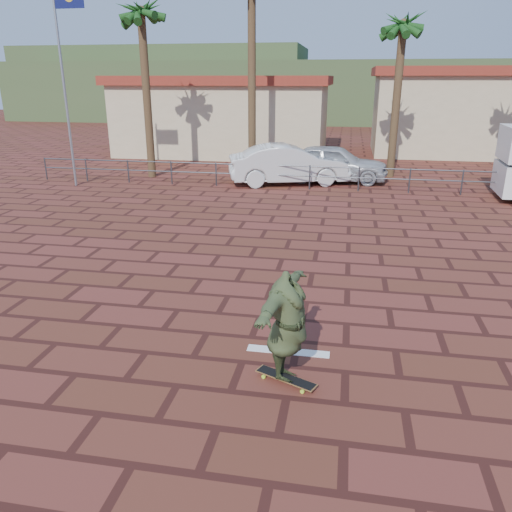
{
  "coord_description": "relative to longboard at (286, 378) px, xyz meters",
  "views": [
    {
      "loc": [
        1.5,
        -8.61,
        4.38
      ],
      "look_at": [
        -0.3,
        1.24,
        0.8
      ],
      "focal_mm": 35.0,
      "sensor_mm": 36.0,
      "label": 1
    }
  ],
  "objects": [
    {
      "name": "car_silver",
      "position": [
        0.11,
        16.08,
        0.73
      ],
      "size": [
        4.83,
        2.06,
        1.63
      ],
      "primitive_type": "imported",
      "rotation": [
        0.0,
        0.0,
        1.54
      ],
      "color": "#B3B6BB",
      "rests_on": "ground"
    },
    {
      "name": "ground",
      "position": [
        -0.78,
        2.13,
        -0.08
      ],
      "size": [
        120.0,
        120.0,
        0.0
      ],
      "primitive_type": "plane",
      "color": "maroon",
      "rests_on": "ground"
    },
    {
      "name": "palm_center",
      "position": [
        2.72,
        17.63,
        6.28
      ],
      "size": [
        2.4,
        2.4,
        7.75
      ],
      "color": "brown",
      "rests_on": "ground"
    },
    {
      "name": "skateboarder",
      "position": [
        0.0,
        -0.0,
        0.88
      ],
      "size": [
        0.9,
        2.19,
        1.73
      ],
      "primitive_type": "imported",
      "rotation": [
        0.0,
        0.0,
        1.42
      ],
      "color": "#374324",
      "rests_on": "longboard"
    },
    {
      "name": "flagpole",
      "position": [
        -10.65,
        13.13,
        4.56
      ],
      "size": [
        1.3,
        0.1,
        8.0
      ],
      "color": "gray",
      "rests_on": "ground"
    },
    {
      "name": "car_white",
      "position": [
        -1.78,
        15.13,
        0.77
      ],
      "size": [
        5.43,
        3.21,
        1.69
      ],
      "primitive_type": "imported",
      "rotation": [
        0.0,
        0.0,
        1.87
      ],
      "color": "silver",
      "rests_on": "ground"
    },
    {
      "name": "hill_front",
      "position": [
        -0.78,
        52.13,
        2.92
      ],
      "size": [
        70.0,
        18.0,
        6.0
      ],
      "primitive_type": "cube",
      "color": "#384C28",
      "rests_on": "ground"
    },
    {
      "name": "paint_stripe",
      "position": [
        -0.08,
        0.93,
        -0.08
      ],
      "size": [
        1.4,
        0.22,
        0.01
      ],
      "primitive_type": "cube",
      "color": "white",
      "rests_on": "ground"
    },
    {
      "name": "palm_far_left",
      "position": [
        -8.28,
        15.63,
        6.75
      ],
      "size": [
        2.4,
        2.4,
        8.25
      ],
      "color": "brown",
      "rests_on": "ground"
    },
    {
      "name": "hill_back",
      "position": [
        -22.78,
        58.13,
        3.92
      ],
      "size": [
        35.0,
        14.0,
        8.0
      ],
      "primitive_type": "cube",
      "color": "#384C28",
      "rests_on": "ground"
    },
    {
      "name": "guardrail",
      "position": [
        -0.78,
        14.13,
        0.6
      ],
      "size": [
        24.06,
        0.06,
        1.0
      ],
      "color": "#47494F",
      "rests_on": "ground"
    },
    {
      "name": "longboard",
      "position": [
        0.0,
        0.0,
        0.0
      ],
      "size": [
        0.99,
        0.6,
        0.1
      ],
      "rotation": [
        0.0,
        0.0,
        -0.42
      ],
      "color": "olive",
      "rests_on": "ground"
    },
    {
      "name": "building_east",
      "position": [
        7.22,
        26.13,
        2.46
      ],
      "size": [
        10.6,
        6.6,
        5.0
      ],
      "color": "beige",
      "rests_on": "ground"
    },
    {
      "name": "building_west",
      "position": [
        -6.78,
        24.13,
        2.2
      ],
      "size": [
        12.6,
        7.6,
        4.5
      ],
      "color": "beige",
      "rests_on": "ground"
    }
  ]
}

